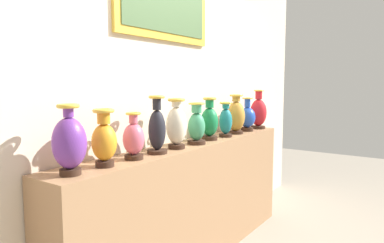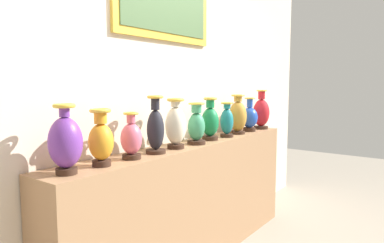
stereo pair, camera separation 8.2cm
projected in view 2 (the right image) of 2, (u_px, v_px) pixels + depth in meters
name	position (u px, v px, depth m)	size (l,w,h in m)	color
display_shelf	(192.00, 203.00, 3.03)	(2.77, 0.35, 1.04)	#99704C
back_wall	(170.00, 88.00, 3.06)	(5.30, 0.14, 2.97)	beige
vase_violet	(65.00, 142.00, 1.95)	(0.19, 0.19, 0.39)	#382319
vase_amber	(101.00, 140.00, 2.14)	(0.15, 0.15, 0.35)	#382319
vase_rose	(131.00, 139.00, 2.35)	(0.14, 0.14, 0.31)	#382319
vase_onyx	(156.00, 129.00, 2.54)	(0.15, 0.15, 0.42)	#382319
vase_ivory	(176.00, 125.00, 2.73)	(0.16, 0.16, 0.39)	#382319
vase_jade	(197.00, 126.00, 2.93)	(0.15, 0.15, 0.35)	#382319
vase_emerald	(210.00, 122.00, 3.14)	(0.16, 0.16, 0.38)	#382319
vase_teal	(227.00, 121.00, 3.32)	(0.13, 0.13, 0.33)	#382319
vase_ochre	(238.00, 116.00, 3.53)	(0.18, 0.18, 0.39)	#382319
vase_sapphire	(249.00, 117.00, 3.72)	(0.17, 0.17, 0.36)	#382319
vase_crimson	(261.00, 113.00, 3.92)	(0.18, 0.18, 0.43)	#382319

